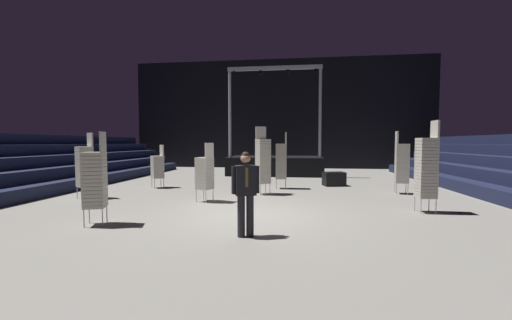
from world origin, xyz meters
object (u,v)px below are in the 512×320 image
chair_stack_mid_centre (95,179)px  equipment_road_case (334,179)px  chair_stack_rear_left (263,160)px  chair_stack_mid_right (402,163)px  chair_stack_rear_right (158,166)px  chair_stack_front_right (426,167)px  stage_riser (276,164)px  chair_stack_rear_centre (205,172)px  chair_stack_mid_left (85,166)px  man_with_tie (246,189)px  chair_stack_front_left (281,161)px

chair_stack_mid_centre → equipment_road_case: size_ratio=2.37×
chair_stack_rear_left → equipment_road_case: size_ratio=2.75×
chair_stack_mid_right → chair_stack_rear_left: bearing=-73.4°
chair_stack_rear_right → chair_stack_front_right: bearing=-152.8°
stage_riser → chair_stack_mid_right: (5.04, -6.46, 0.53)m
chair_stack_rear_left → chair_stack_rear_centre: (-1.69, -1.63, -0.29)m
equipment_road_case → chair_stack_mid_left: bearing=-154.2°
chair_stack_mid_centre → stage_riser: bearing=-35.6°
stage_riser → chair_stack_front_right: stage_riser is taller
chair_stack_front_right → chair_stack_rear_left: same height
chair_stack_front_right → chair_stack_mid_right: 3.11m
stage_riser → chair_stack_mid_left: 10.59m
man_with_tie → equipment_road_case: bearing=-130.1°
chair_stack_front_left → chair_stack_rear_centre: bearing=140.2°
chair_stack_rear_centre → chair_stack_mid_left: bearing=110.7°
equipment_road_case → chair_stack_front_left: bearing=-153.9°
chair_stack_front_right → chair_stack_mid_right: (0.38, 3.09, -0.08)m
chair_stack_mid_left → chair_stack_mid_centre: chair_stack_mid_left is taller
chair_stack_mid_centre → chair_stack_rear_centre: chair_stack_mid_centre is taller
chair_stack_rear_right → equipment_road_case: (7.38, 1.53, -0.60)m
chair_stack_mid_right → chair_stack_rear_left: 5.10m
stage_riser → man_with_tie: size_ratio=3.53×
chair_stack_rear_left → chair_stack_front_left: bearing=-142.5°
man_with_tie → chair_stack_rear_left: (-0.19, 5.08, 0.27)m
chair_stack_front_left → chair_stack_rear_centre: chair_stack_front_left is taller
chair_stack_mid_left → chair_stack_rear_centre: size_ratio=1.18×
chair_stack_mid_centre → equipment_road_case: chair_stack_mid_centre is taller
chair_stack_mid_left → chair_stack_rear_right: chair_stack_mid_left is taller
stage_riser → chair_stack_mid_centre: (-3.36, -11.83, 0.44)m
chair_stack_mid_right → chair_stack_rear_centre: 7.14m
chair_stack_front_right → chair_stack_mid_left: 10.53m
chair_stack_rear_left → chair_stack_rear_right: size_ratio=1.38×
man_with_tie → chair_stack_front_left: size_ratio=0.74×
chair_stack_front_left → chair_stack_mid_right: same height
chair_stack_front_right → man_with_tie: bearing=118.4°
chair_stack_rear_left → chair_stack_rear_right: (-4.53, 1.04, -0.34)m
chair_stack_rear_right → chair_stack_rear_centre: size_ratio=0.95×
stage_riser → chair_stack_mid_left: size_ratio=2.72×
chair_stack_mid_centre → chair_stack_front_right: bearing=-93.8°
stage_riser → chair_stack_front_left: size_ratio=2.62×
stage_riser → chair_stack_rear_left: 7.21m
chair_stack_mid_left → chair_stack_mid_right: chair_stack_mid_right is taller
chair_stack_mid_centre → equipment_road_case: (6.21, 7.22, -0.77)m
chair_stack_mid_right → chair_stack_rear_left: chair_stack_rear_left is taller
stage_riser → chair_stack_rear_left: (-0.00, -7.18, 0.61)m
man_with_tie → chair_stack_rear_left: 5.10m
chair_stack_rear_left → chair_stack_rear_right: bearing=-43.1°
chair_stack_rear_left → equipment_road_case: bearing=-168.2°
chair_stack_front_left → chair_stack_mid_right: (4.45, -0.74, 0.00)m
chair_stack_front_left → chair_stack_mid_left: chair_stack_front_left is taller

